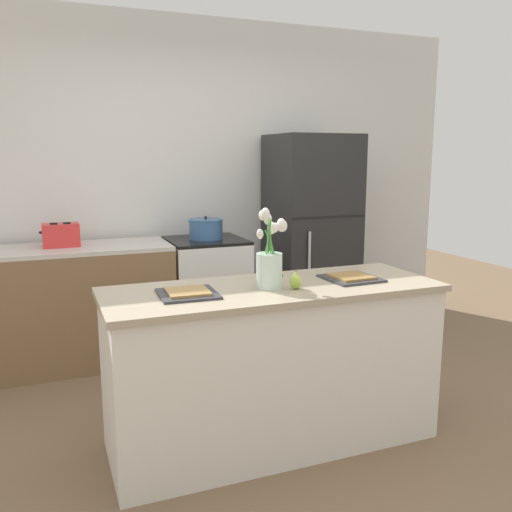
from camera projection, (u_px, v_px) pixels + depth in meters
name	position (u px, v px, depth m)	size (l,w,h in m)	color
ground_plane	(272.00, 440.00, 3.03)	(10.00, 10.00, 0.00)	brown
back_wall	(180.00, 182.00, 4.62)	(5.20, 0.08, 2.70)	silver
kitchen_island	(273.00, 365.00, 2.95)	(1.80, 0.66, 0.89)	silver
back_counter	(57.00, 308.00, 4.03)	(1.68, 0.60, 0.91)	brown
stove_range	(207.00, 294.00, 4.45)	(0.60, 0.61, 0.91)	silver
refrigerator	(311.00, 237.00, 4.72)	(0.68, 0.67, 1.75)	black
flower_vase	(270.00, 262.00, 2.81)	(0.16, 0.15, 0.43)	silver
pear_figurine	(296.00, 281.00, 2.81)	(0.07, 0.07, 0.11)	#9EBC47
plate_setting_left	(188.00, 293.00, 2.69)	(0.30, 0.30, 0.02)	#333338
plate_setting_right	(351.00, 278.00, 3.03)	(0.30, 0.30, 0.02)	#333338
toaster	(61.00, 235.00, 3.99)	(0.28, 0.18, 0.17)	red
cooking_pot	(206.00, 229.00, 4.36)	(0.28, 0.28, 0.18)	#386093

